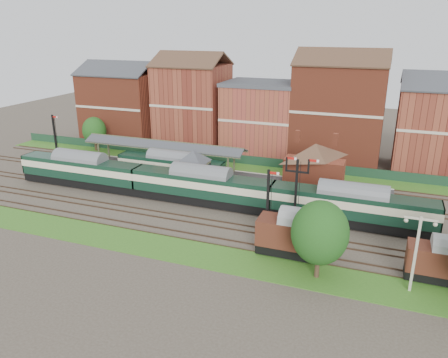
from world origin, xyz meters
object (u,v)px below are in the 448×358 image
(signal_box, at_px, (194,171))
(platform_railcar, at_px, (171,166))
(semaphore_bracket, at_px, (296,189))
(dmu_train, at_px, (201,186))
(goods_van_a, at_px, (291,235))

(signal_box, xyz_separation_m, platform_railcar, (-5.16, 3.25, -0.99))
(semaphore_bracket, distance_m, dmu_train, 12.95)
(signal_box, height_order, dmu_train, signal_box)
(semaphore_bracket, relative_size, platform_railcar, 0.50)
(dmu_train, relative_size, platform_railcar, 3.40)
(semaphore_bracket, distance_m, goods_van_a, 6.99)
(platform_railcar, relative_size, goods_van_a, 2.49)
(dmu_train, relative_size, goods_van_a, 8.45)
(semaphore_bracket, height_order, dmu_train, semaphore_bracket)
(dmu_train, height_order, platform_railcar, dmu_train)
(signal_box, relative_size, goods_van_a, 0.92)
(semaphore_bracket, bearing_deg, goods_van_a, -81.83)
(signal_box, height_order, goods_van_a, signal_box)
(semaphore_bracket, xyz_separation_m, platform_railcar, (-20.20, 9.00, -2.43))
(signal_box, distance_m, dmu_train, 4.17)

